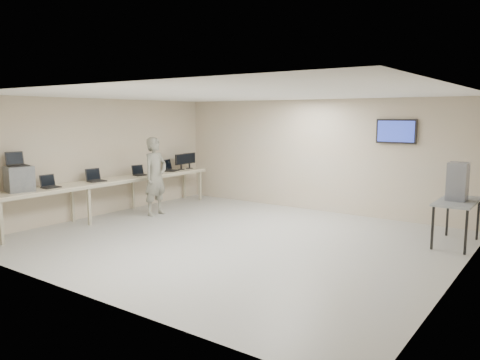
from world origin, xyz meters
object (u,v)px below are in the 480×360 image
Objects in this scene: soldier at (156,176)px; side_table at (457,204)px; equipment_box at (19,179)px; workbench at (113,182)px.

side_table is (6.49, 1.39, -0.18)m from soldier.
soldier is (0.76, 2.98, -0.21)m from equipment_box.
soldier is 1.35× the size of side_table.
equipment_box is (-0.06, -2.25, 0.33)m from workbench.
equipment_box is at bearing -91.60° from workbench.
workbench is 7.49m from side_table.
soldier is at bearing 87.94° from equipment_box.
workbench reaches higher than side_table.
equipment_box is at bearing 163.29° from soldier.
soldier is at bearing -167.92° from side_table.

